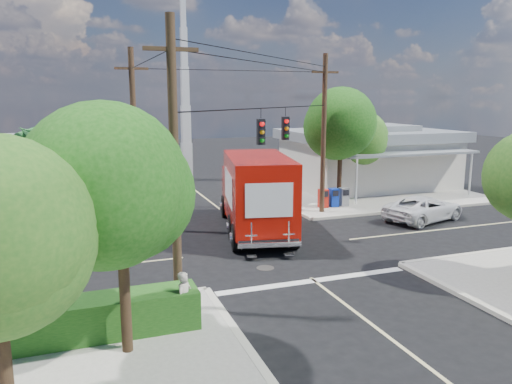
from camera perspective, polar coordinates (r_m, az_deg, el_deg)
name	(u,v)px	position (r m, az deg, el deg)	size (l,w,h in m)	color
ground	(271,248)	(22.46, 1.75, -6.42)	(120.00, 120.00, 0.00)	black
sidewalk_ne	(356,190)	(36.70, 11.33, 0.25)	(14.12, 14.12, 0.14)	gray
sidewalk_nw	(26,213)	(31.65, -24.77, -2.22)	(14.12, 14.12, 0.14)	gray
road_markings	(284,258)	(21.17, 3.23, -7.51)	(32.00, 32.00, 0.01)	beige
building_ne	(368,156)	(38.13, 12.70, 4.01)	(11.80, 10.20, 4.50)	beige
building_nw	(5,173)	(32.95, -26.79, 1.91)	(10.80, 10.20, 4.30)	beige
radio_tower	(185,110)	(40.83, -8.06, 9.27)	(0.80, 0.80, 17.00)	silver
tree_sw_front	(120,193)	(12.65, -15.26, -0.13)	(3.88, 3.78, 6.03)	#422D1C
tree_ne_front	(341,129)	(30.75, 9.74, 7.13)	(4.21, 4.14, 6.66)	#422D1C
tree_ne_back	(359,135)	(34.00, 11.71, 6.41)	(3.77, 3.66, 5.82)	#422D1C
palm_nw_front	(84,129)	(27.49, -19.08, 6.86)	(3.01, 3.08, 5.59)	#422D1C
palm_nw_back	(44,135)	(29.05, -23.06, 6.03)	(3.01, 3.08, 5.19)	#422D1C
utility_poles	(226,142)	(22.55, -3.46, 5.75)	(12.00, 10.68, 9.00)	#473321
picket_fence	(92,307)	(15.53, -18.25, -12.36)	(5.94, 0.06, 1.00)	silver
hedge_sw	(85,319)	(14.79, -18.94, -13.56)	(6.20, 1.20, 1.10)	#174913
vending_boxes	(334,197)	(30.45, 8.85, -0.62)	(1.90, 0.50, 1.10)	red
delivery_truck	(256,193)	(24.64, -0.03, -0.12)	(4.49, 9.37, 3.90)	black
parked_car	(424,208)	(28.73, 18.64, -1.76)	(2.28, 4.94, 1.37)	silver
pedestrian	(185,300)	(14.61, -8.11, -12.15)	(0.61, 0.40, 1.67)	beige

